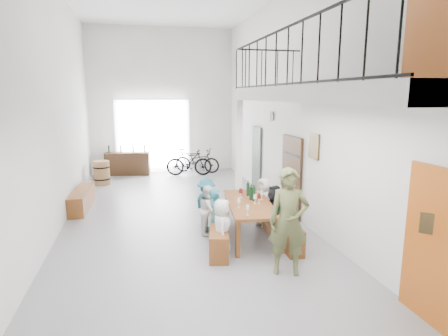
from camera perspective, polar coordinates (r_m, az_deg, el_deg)
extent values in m
plane|color=slate|center=(9.31, -6.37, -7.71)|extent=(12.00, 12.00, 0.00)
plane|color=white|center=(14.79, -9.38, 10.00)|extent=(5.50, 0.00, 5.50)
plane|color=white|center=(2.94, 6.49, 6.47)|extent=(5.50, 0.00, 5.50)
plane|color=white|center=(8.94, -24.75, 8.57)|extent=(0.00, 12.00, 12.00)
plane|color=white|center=(9.52, 10.16, 9.48)|extent=(0.00, 12.00, 12.00)
cube|color=white|center=(14.80, -10.75, 4.71)|extent=(2.80, 0.08, 2.80)
cube|color=#A34912|center=(5.67, 29.09, -10.32)|extent=(0.06, 0.95, 2.10)
cube|color=#392213|center=(9.44, 10.23, -1.26)|extent=(0.06, 1.10, 2.00)
cube|color=#343E33|center=(12.01, 4.99, 1.51)|extent=(0.06, 0.80, 2.00)
cube|color=#A34912|center=(5.74, 29.30, 20.96)|extent=(0.06, 0.90, 1.95)
cube|color=#3F3119|center=(8.31, 13.55, 3.26)|extent=(0.04, 0.45, 0.55)
cylinder|color=white|center=(10.64, 7.34, 7.82)|extent=(0.04, 0.28, 0.28)
cube|color=white|center=(6.31, 15.42, 10.83)|extent=(1.50, 5.60, 0.25)
cube|color=black|center=(6.08, 9.45, 20.36)|extent=(0.03, 5.60, 0.03)
cube|color=black|center=(6.00, 9.20, 12.52)|extent=(0.03, 5.60, 0.03)
cube|color=black|center=(8.91, 6.89, 17.40)|extent=(1.50, 0.03, 0.03)
cube|color=white|center=(8.75, 2.26, 0.88)|extent=(0.14, 0.14, 2.88)
cube|color=brown|center=(7.83, 3.90, -5.45)|extent=(1.14, 2.23, 0.06)
cube|color=brown|center=(7.05, 2.13, -10.74)|extent=(0.08, 0.08, 0.73)
cube|color=brown|center=(7.18, 8.04, -10.42)|extent=(0.08, 0.08, 0.73)
cube|color=brown|center=(8.77, 0.47, -6.31)|extent=(0.08, 0.08, 0.73)
cube|color=brown|center=(8.88, 5.21, -6.14)|extent=(0.08, 0.08, 0.73)
cube|color=brown|center=(7.77, -0.75, -9.53)|extent=(0.81, 2.21, 0.50)
cube|color=brown|center=(8.10, 8.22, -8.70)|extent=(0.36, 2.26, 0.52)
cylinder|color=black|center=(7.91, 4.58, -3.75)|extent=(0.07, 0.07, 0.35)
cylinder|color=black|center=(8.29, 3.67, -3.05)|extent=(0.07, 0.07, 0.35)
cylinder|color=black|center=(7.97, 4.14, -3.64)|extent=(0.07, 0.07, 0.35)
cube|color=brown|center=(10.67, -20.84, -4.50)|extent=(0.49, 1.84, 0.51)
cylinder|color=#9C6438|center=(13.28, -18.14, -0.70)|extent=(0.54, 0.54, 0.81)
cylinder|color=black|center=(13.32, -18.08, -1.55)|extent=(0.55, 0.55, 0.05)
cylinder|color=black|center=(13.24, -18.19, 0.15)|extent=(0.55, 0.55, 0.05)
cube|color=#392213|center=(14.64, -14.46, 0.65)|extent=(1.68, 0.68, 0.86)
cylinder|color=black|center=(14.66, -17.15, 2.78)|extent=(0.06, 0.06, 0.28)
cylinder|color=black|center=(14.59, -15.43, 2.83)|extent=(0.06, 0.06, 0.28)
cylinder|color=black|center=(14.55, -13.69, 2.90)|extent=(0.06, 0.06, 0.28)
cylinder|color=black|center=(14.42, -11.99, 2.90)|extent=(0.06, 0.06, 0.28)
imported|color=white|center=(7.04, -0.32, -9.14)|extent=(0.46, 0.60, 1.11)
imported|color=#226271|center=(7.54, -1.21, -7.52)|extent=(0.43, 0.50, 1.17)
imported|color=white|center=(8.18, -2.34, -6.36)|extent=(0.53, 0.61, 1.07)
imported|color=#226271|center=(8.49, -2.70, -5.42)|extent=(0.68, 0.85, 1.16)
imported|color=#BE203C|center=(7.57, 9.75, -7.58)|extent=(0.39, 0.72, 1.17)
imported|color=black|center=(8.23, 7.63, -6.29)|extent=(0.38, 1.02, 1.09)
imported|color=white|center=(8.70, 6.08, -5.16)|extent=(0.55, 0.65, 1.13)
imported|color=#515630|center=(6.38, 9.82, -8.08)|extent=(0.77, 0.63, 1.82)
imported|color=#1B4D20|center=(10.45, 6.64, -4.47)|extent=(0.44, 0.41, 0.40)
imported|color=black|center=(14.66, -4.09, 1.14)|extent=(1.87, 1.36, 0.93)
imported|color=black|center=(14.09, -5.34, 0.90)|extent=(1.76, 0.79, 1.02)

